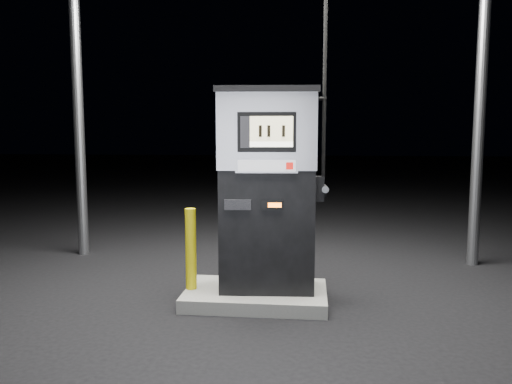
# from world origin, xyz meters

# --- Properties ---
(ground) EXTENTS (80.00, 80.00, 0.00)m
(ground) POSITION_xyz_m (0.00, 0.00, 0.00)
(ground) COLOR black
(ground) RESTS_ON ground
(pump_island) EXTENTS (1.60, 1.00, 0.15)m
(pump_island) POSITION_xyz_m (0.00, 0.00, 0.07)
(pump_island) COLOR #5F605B
(pump_island) RESTS_ON ground
(fuel_dispenser) EXTENTS (1.27, 0.75, 4.70)m
(fuel_dispenser) POSITION_xyz_m (0.13, 0.05, 1.31)
(fuel_dispenser) COLOR black
(fuel_dispenser) RESTS_ON pump_island
(bollard_left) EXTENTS (0.15, 0.15, 0.93)m
(bollard_left) POSITION_xyz_m (-0.74, -0.06, 0.61)
(bollard_left) COLOR yellow
(bollard_left) RESTS_ON pump_island
(bollard_right) EXTENTS (0.16, 0.16, 0.98)m
(bollard_right) POSITION_xyz_m (0.55, 0.17, 0.64)
(bollard_right) COLOR yellow
(bollard_right) RESTS_ON pump_island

